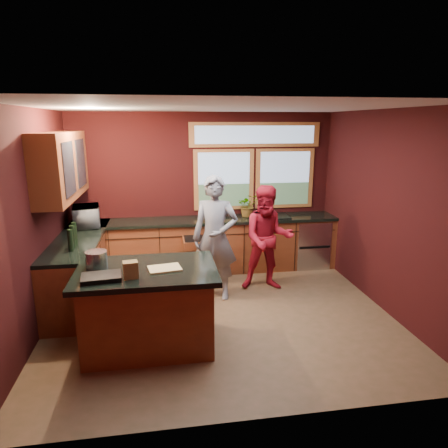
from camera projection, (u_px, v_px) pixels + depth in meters
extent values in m
plane|color=brown|center=(221.00, 314.00, 5.40)|extent=(4.50, 4.50, 0.00)
cube|color=black|center=(204.00, 191.00, 6.98)|extent=(4.50, 0.02, 2.70)
cube|color=black|center=(258.00, 275.00, 3.15)|extent=(4.50, 0.02, 2.70)
cube|color=black|center=(34.00, 224.00, 4.73)|extent=(0.02, 4.00, 2.70)
cube|color=black|center=(385.00, 212.00, 5.41)|extent=(0.02, 4.00, 2.70)
cube|color=silver|center=(221.00, 107.00, 4.74)|extent=(4.50, 4.00, 0.02)
cube|color=#788BA6|center=(224.00, 180.00, 6.97)|extent=(1.06, 0.02, 1.06)
cube|color=#788BA6|center=(285.00, 179.00, 7.14)|extent=(1.06, 0.02, 1.06)
cube|color=#9D5E2D|center=(255.00, 135.00, 6.87)|extent=(2.30, 0.02, 0.42)
cube|color=#5A2715|center=(61.00, 166.00, 5.42)|extent=(0.36, 1.80, 0.90)
cube|color=#5A2715|center=(207.00, 246.00, 6.92)|extent=(4.50, 0.60, 0.88)
cube|color=black|center=(206.00, 220.00, 6.80)|extent=(4.50, 0.64, 0.05)
cube|color=#B7B7BC|center=(309.00, 243.00, 7.18)|extent=(0.60, 0.58, 0.85)
cube|color=black|center=(269.00, 218.00, 6.93)|extent=(0.66, 0.46, 0.05)
cube|color=#5A2715|center=(80.00, 270.00, 5.81)|extent=(0.60, 2.30, 0.88)
cube|color=black|center=(78.00, 239.00, 5.70)|extent=(0.64, 2.30, 0.05)
cube|color=#5A2715|center=(149.00, 310.00, 4.55)|extent=(1.40, 0.90, 0.88)
cube|color=black|center=(147.00, 271.00, 4.44)|extent=(1.55, 1.05, 0.06)
imported|color=slate|center=(215.00, 238.00, 5.74)|extent=(0.76, 0.62, 1.81)
imported|color=maroon|center=(268.00, 238.00, 6.07)|extent=(0.87, 0.72, 1.62)
imported|color=#999999|center=(86.00, 216.00, 6.28)|extent=(0.48, 0.64, 0.32)
imported|color=#999999|center=(248.00, 205.00, 6.91)|extent=(0.36, 0.31, 0.40)
cylinder|color=white|center=(221.00, 210.00, 6.80)|extent=(0.12, 0.12, 0.28)
cube|color=tan|center=(165.00, 268.00, 4.41)|extent=(0.39, 0.31, 0.02)
cylinder|color=#ABABB0|center=(97.00, 259.00, 4.47)|extent=(0.24, 0.24, 0.18)
cube|color=brown|center=(131.00, 270.00, 4.14)|extent=(0.17, 0.14, 0.18)
cube|color=black|center=(101.00, 277.00, 4.11)|extent=(0.43, 0.33, 0.05)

